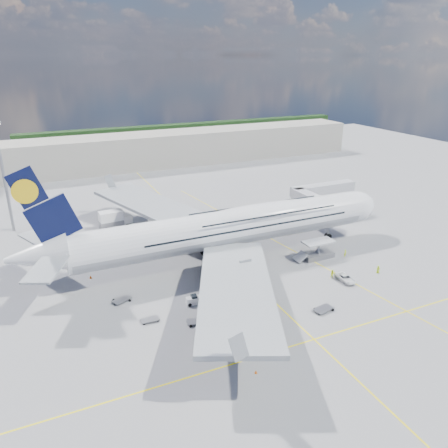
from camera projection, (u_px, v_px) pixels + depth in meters
name	position (u px, v px, depth m)	size (l,w,h in m)	color
ground	(251.00, 280.00, 81.07)	(300.00, 300.00, 0.00)	gray
taxi_line_main	(251.00, 280.00, 81.07)	(0.25, 220.00, 0.01)	#FFE90D
taxi_line_cross	(314.00, 339.00, 64.09)	(120.00, 0.25, 0.01)	#FFE90D
taxi_line_diag	(286.00, 247.00, 94.95)	(0.25, 100.00, 0.01)	#FFE90D
airliner	(229.00, 227.00, 87.17)	(77.26, 79.15, 23.71)	white
jet_bridge	(319.00, 194.00, 107.86)	(18.80, 12.10, 8.50)	#B7B7BC
cargo_loader	(317.00, 252.00, 89.56)	(8.53, 3.20, 3.67)	silver
light_mast	(4.00, 177.00, 99.07)	(3.00, 0.70, 25.50)	gray
terminal	(130.00, 152.00, 159.55)	(180.00, 16.00, 12.00)	#B2AD9E
tree_line	(190.00, 132.00, 213.90)	(160.00, 6.00, 8.00)	#193814
dolly_row_a	(219.00, 323.00, 66.13)	(3.78, 2.93, 2.12)	gray
dolly_row_b	(150.00, 319.00, 68.35)	(2.81, 1.51, 0.41)	gray
dolly_row_c	(197.00, 321.00, 67.80)	(3.41, 2.37, 0.45)	gray
dolly_back	(122.00, 300.00, 73.81)	(3.48, 2.81, 0.45)	gray
dolly_nose_far	(324.00, 309.00, 71.09)	(3.58, 2.40, 0.48)	gray
dolly_nose_near	(249.00, 269.00, 82.91)	(3.19, 2.53, 1.79)	gray
baggage_tug	(194.00, 300.00, 73.00)	(2.72, 1.43, 1.64)	white
catering_truck_inner	(162.00, 224.00, 102.38)	(7.46, 4.20, 4.19)	gray
catering_truck_outer	(115.00, 220.00, 104.18)	(7.81, 3.37, 4.57)	gray
service_van	(345.00, 278.00, 80.34)	(2.07, 4.49, 1.25)	white
crew_nose	(345.00, 253.00, 90.17)	(0.58, 0.38, 1.58)	#E7FF1A
crew_loader	(333.00, 274.00, 81.17)	(0.88, 0.69, 1.82)	#EAFF1A
crew_wing	(222.00, 292.00, 74.90)	(1.15, 0.48, 1.96)	#D2E618
crew_van	(378.00, 269.00, 83.31)	(0.76, 0.49, 1.55)	#C1E818
crew_tug	(252.00, 316.00, 68.42)	(1.04, 0.60, 1.61)	#C7F419
cone_nose	(351.00, 222.00, 108.38)	(0.45, 0.45, 0.57)	#E25C0B
cone_wing_left_inner	(144.00, 259.00, 88.68)	(0.38, 0.38, 0.49)	#E25C0B
cone_wing_left_outer	(142.00, 232.00, 102.45)	(0.43, 0.43, 0.55)	#E25C0B
cone_wing_right_inner	(275.00, 309.00, 71.33)	(0.48, 0.48, 0.61)	#E25C0B
cone_wing_right_outer	(256.00, 372.00, 57.19)	(0.38, 0.38, 0.49)	#E25C0B
cone_tail	(91.00, 277.00, 81.55)	(0.49, 0.49, 0.62)	#E25C0B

